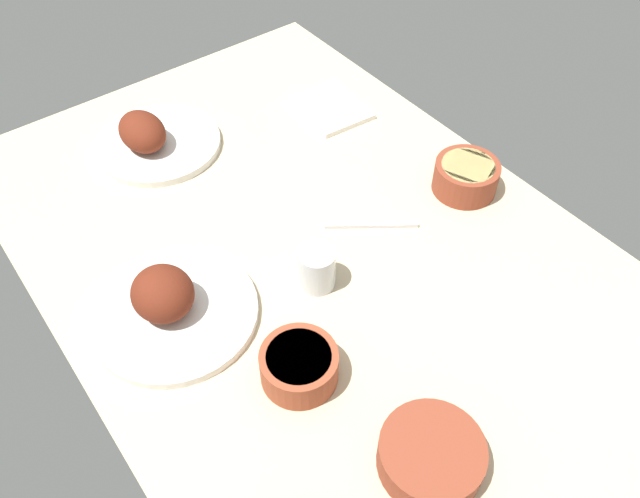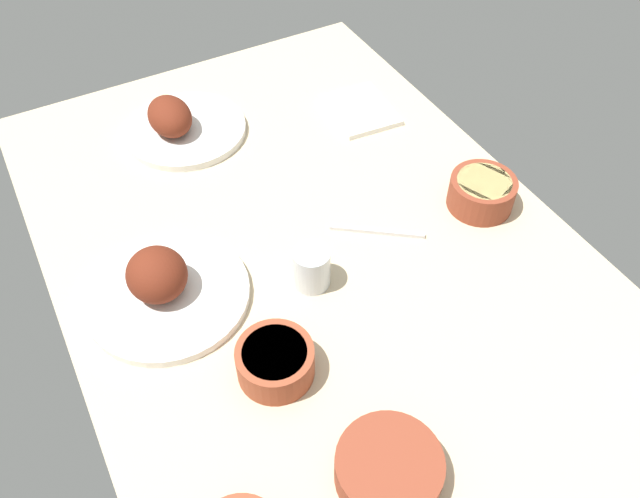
# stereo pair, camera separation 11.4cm
# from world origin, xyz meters

# --- Properties ---
(dining_table) EXTENTS (1.40, 0.90, 0.04)m
(dining_table) POSITION_xyz_m (0.00, 0.00, 0.02)
(dining_table) COLOR #C6B28E
(dining_table) RESTS_ON ground
(plate_center_main) EXTENTS (0.28, 0.28, 0.10)m
(plate_center_main) POSITION_xyz_m (-0.05, -0.28, 0.07)
(plate_center_main) COLOR silver
(plate_center_main) RESTS_ON dining_table
(plate_near_viewer) EXTENTS (0.26, 0.26, 0.09)m
(plate_near_viewer) POSITION_xyz_m (-0.46, -0.10, 0.07)
(plate_near_viewer) COLOR silver
(plate_near_viewer) RESTS_ON dining_table
(bowl_sauce) EXTENTS (0.12, 0.12, 0.06)m
(bowl_sauce) POSITION_xyz_m (0.18, -0.17, 0.07)
(bowl_sauce) COLOR brown
(bowl_sauce) RESTS_ON dining_table
(bowl_onions) EXTENTS (0.15, 0.15, 0.05)m
(bowl_onions) POSITION_xyz_m (0.40, -0.11, 0.07)
(bowl_onions) COLOR brown
(bowl_onions) RESTS_ON dining_table
(bowl_pasta) EXTENTS (0.13, 0.13, 0.06)m
(bowl_pasta) POSITION_xyz_m (0.03, 0.34, 0.07)
(bowl_pasta) COLOR brown
(bowl_pasta) RESTS_ON dining_table
(water_tumbler) EXTENTS (0.06, 0.06, 0.08)m
(water_tumbler) POSITION_xyz_m (0.04, -0.04, 0.08)
(water_tumbler) COLOR silver
(water_tumbler) RESTS_ON dining_table
(folded_napkin) EXTENTS (0.18, 0.15, 0.01)m
(folded_napkin) POSITION_xyz_m (-0.33, 0.29, 0.05)
(folded_napkin) COLOR white
(folded_napkin) RESTS_ON dining_table
(fork_loose) EXTENTS (0.11, 0.15, 0.01)m
(fork_loose) POSITION_xyz_m (0.00, 0.12, 0.04)
(fork_loose) COLOR silver
(fork_loose) RESTS_ON dining_table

